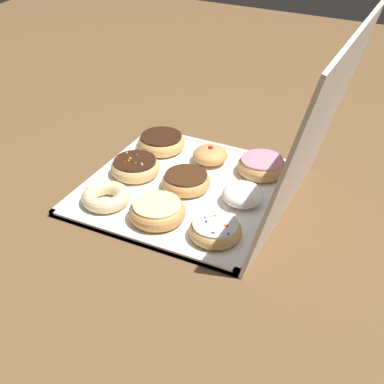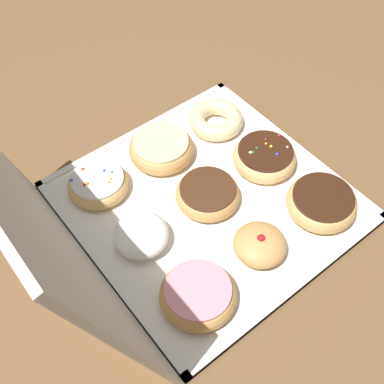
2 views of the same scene
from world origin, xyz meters
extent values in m
plane|color=brown|center=(0.00, 0.00, 0.00)|extent=(3.00, 3.00, 0.00)
cube|color=white|center=(0.00, 0.00, 0.01)|extent=(0.44, 0.44, 0.01)
cube|color=white|center=(0.00, -0.21, 0.01)|extent=(0.44, 0.01, 0.01)
cube|color=white|center=(0.00, 0.21, 0.01)|extent=(0.44, 0.01, 0.01)
cube|color=white|center=(-0.21, 0.00, 0.01)|extent=(0.01, 0.44, 0.01)
cube|color=white|center=(0.21, 0.00, 0.01)|extent=(0.01, 0.44, 0.01)
cube|color=white|center=(0.00, 0.28, 0.21)|extent=(0.44, 0.11, 0.42)
torus|color=tan|center=(-0.14, -0.14, 0.03)|extent=(0.12, 0.12, 0.04)
cylinder|color=#381E11|center=(-0.14, -0.14, 0.05)|extent=(0.10, 0.10, 0.01)
torus|color=#E5B770|center=(0.00, -0.14, 0.03)|extent=(0.12, 0.12, 0.04)
cylinder|color=#381E11|center=(0.00, -0.14, 0.05)|extent=(0.10, 0.10, 0.01)
sphere|color=green|center=(0.01, -0.11, 0.05)|extent=(0.01, 0.01, 0.01)
sphere|color=yellow|center=(0.01, -0.15, 0.05)|extent=(0.00, 0.00, 0.00)
sphere|color=white|center=(-0.02, -0.17, 0.05)|extent=(0.00, 0.00, 0.00)
sphere|color=yellow|center=(0.00, -0.15, 0.05)|extent=(0.01, 0.01, 0.01)
sphere|color=blue|center=(-0.02, -0.14, 0.05)|extent=(0.01, 0.01, 0.01)
sphere|color=red|center=(0.01, -0.18, 0.05)|extent=(0.00, 0.00, 0.00)
sphere|color=red|center=(0.02, -0.15, 0.05)|extent=(0.00, 0.00, 0.00)
sphere|color=green|center=(0.01, -0.13, 0.05)|extent=(0.00, 0.00, 0.00)
sphere|color=white|center=(0.01, -0.11, 0.05)|extent=(0.01, 0.01, 0.01)
torus|color=beige|center=(0.13, -0.13, 0.03)|extent=(0.11, 0.11, 0.03)
sphere|color=beige|center=(0.17, -0.13, 0.04)|extent=(0.02, 0.02, 0.02)
sphere|color=beige|center=(0.16, -0.11, 0.04)|extent=(0.02, 0.02, 0.02)
sphere|color=beige|center=(0.14, -0.09, 0.04)|extent=(0.02, 0.02, 0.02)
sphere|color=beige|center=(0.11, -0.10, 0.04)|extent=(0.02, 0.02, 0.02)
sphere|color=beige|center=(0.10, -0.12, 0.04)|extent=(0.02, 0.02, 0.02)
sphere|color=beige|center=(0.10, -0.14, 0.04)|extent=(0.02, 0.02, 0.02)
sphere|color=beige|center=(0.11, -0.16, 0.04)|extent=(0.02, 0.02, 0.02)
sphere|color=beige|center=(0.14, -0.17, 0.04)|extent=(0.02, 0.02, 0.02)
sphere|color=beige|center=(0.16, -0.15, 0.04)|extent=(0.02, 0.02, 0.02)
ellipsoid|color=tan|center=(-0.13, 0.00, 0.03)|extent=(0.09, 0.09, 0.04)
sphere|color=#B21923|center=(-0.13, 0.00, 0.05)|extent=(0.01, 0.01, 0.01)
torus|color=tan|center=(0.00, 0.00, 0.03)|extent=(0.11, 0.11, 0.03)
cylinder|color=#472816|center=(0.00, 0.00, 0.04)|extent=(0.10, 0.10, 0.01)
torus|color=tan|center=(0.13, 0.00, 0.03)|extent=(0.12, 0.12, 0.04)
cylinder|color=beige|center=(0.13, 0.00, 0.05)|extent=(0.10, 0.10, 0.01)
torus|color=tan|center=(-0.14, 0.13, 0.03)|extent=(0.12, 0.12, 0.04)
cylinder|color=pink|center=(-0.14, 0.13, 0.05)|extent=(0.10, 0.10, 0.01)
ellipsoid|color=white|center=(0.00, 0.14, 0.03)|extent=(0.09, 0.09, 0.05)
torus|color=tan|center=(0.14, 0.14, 0.03)|extent=(0.11, 0.11, 0.03)
cylinder|color=white|center=(0.14, 0.14, 0.04)|extent=(0.09, 0.09, 0.01)
sphere|color=blue|center=(0.16, 0.17, 0.05)|extent=(0.01, 0.01, 0.01)
sphere|color=green|center=(0.17, 0.14, 0.05)|extent=(0.00, 0.00, 0.00)
sphere|color=red|center=(0.14, 0.16, 0.05)|extent=(0.01, 0.01, 0.01)
sphere|color=blue|center=(0.14, 0.12, 0.05)|extent=(0.01, 0.01, 0.01)
sphere|color=orange|center=(0.12, 0.12, 0.05)|extent=(0.00, 0.00, 0.00)
sphere|color=white|center=(0.14, 0.12, 0.05)|extent=(0.01, 0.01, 0.01)
sphere|color=blue|center=(0.13, 0.11, 0.05)|extent=(0.00, 0.00, 0.00)
sphere|color=red|center=(0.17, 0.15, 0.05)|extent=(0.01, 0.01, 0.01)
sphere|color=yellow|center=(0.12, 0.12, 0.05)|extent=(0.00, 0.00, 0.00)
sphere|color=orange|center=(0.14, 0.16, 0.05)|extent=(0.01, 0.01, 0.01)
camera|label=1|loc=(0.97, 0.50, 0.72)|focal=52.99mm
camera|label=2|loc=(-0.38, 0.34, 0.70)|focal=45.58mm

